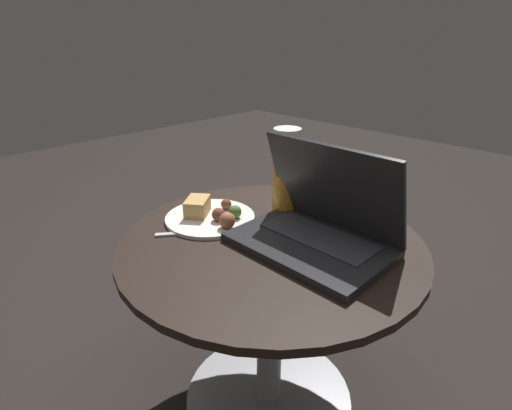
# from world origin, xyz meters

# --- Properties ---
(ground_plane) EXTENTS (6.00, 6.00, 0.00)m
(ground_plane) POSITION_xyz_m (0.00, 0.00, 0.00)
(ground_plane) COLOR black
(table) EXTENTS (0.67, 0.67, 0.48)m
(table) POSITION_xyz_m (0.00, 0.00, 0.34)
(table) COLOR #9E9EA3
(table) RESTS_ON ground_plane
(napkin) EXTENTS (0.18, 0.16, 0.00)m
(napkin) POSITION_xyz_m (-0.15, -0.03, 0.48)
(napkin) COLOR white
(napkin) RESTS_ON table
(laptop) EXTENTS (0.32, 0.21, 0.22)m
(laptop) POSITION_xyz_m (0.09, 0.05, 0.53)
(laptop) COLOR #232326
(laptop) RESTS_ON table
(beer_glass) EXTENTS (0.07, 0.07, 0.21)m
(beer_glass) POSITION_xyz_m (-0.07, 0.13, 0.59)
(beer_glass) COLOR gold
(beer_glass) RESTS_ON table
(snack_plate) EXTENTS (0.22, 0.22, 0.05)m
(snack_plate) POSITION_xyz_m (-0.17, -0.03, 0.50)
(snack_plate) COLOR white
(snack_plate) RESTS_ON table
(fork) EXTENTS (0.12, 0.15, 0.01)m
(fork) POSITION_xyz_m (-0.13, -0.09, 0.48)
(fork) COLOR silver
(fork) RESTS_ON table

